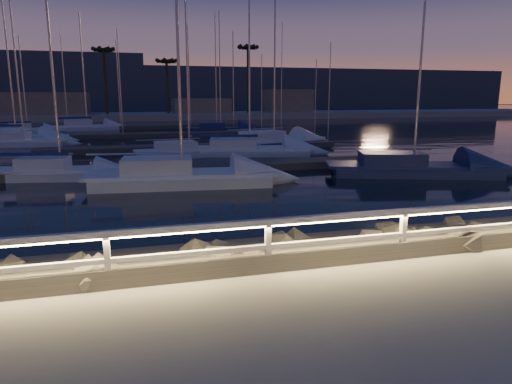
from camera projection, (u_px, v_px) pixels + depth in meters
ground at (359, 261)px, 9.54m from camera, size 400.00×400.00×0.00m
harbor_water at (185, 147)px, 39.20m from camera, size 400.00×440.00×0.60m
guard_rail at (358, 226)px, 9.36m from camera, size 44.11×0.12×1.06m
riprap at (352, 244)px, 11.60m from camera, size 35.29×2.47×1.34m
floating_docks at (184, 139)px, 40.29m from camera, size 22.00×36.00×0.40m
far_shore at (156, 114)px, 79.32m from camera, size 160.00×14.00×5.20m
palm_left at (104, 53)px, 73.32m from camera, size 3.00×3.00×11.20m
palm_center at (166, 63)px, 77.12m from camera, size 3.00×3.00×9.70m
palm_right at (248, 51)px, 79.33m from camera, size 3.00×3.00×12.20m
distant_hills at (64, 91)px, 129.00m from camera, size 230.00×37.50×18.00m
sailboat_a at (58, 171)px, 22.22m from camera, size 6.51×2.94×10.77m
sailboat_b at (177, 175)px, 20.58m from camera, size 8.67×3.39×14.41m
sailboat_c at (187, 151)px, 30.37m from camera, size 7.38×2.97×12.20m
sailboat_d at (408, 167)px, 23.34m from camera, size 9.01×5.21×14.72m
sailboat_e at (22, 141)px, 36.59m from camera, size 7.15×3.17×11.84m
sailboat_g at (272, 141)px, 36.59m from camera, size 9.19×5.07×15.04m
sailboat_h at (246, 149)px, 31.12m from camera, size 8.91×4.42×14.51m
sailboat_i at (86, 126)px, 53.40m from camera, size 8.03×4.43×13.26m
sailboat_j at (14, 137)px, 39.71m from camera, size 8.57×4.16×14.09m
sailboat_l at (219, 128)px, 50.97m from camera, size 7.87×3.18×12.95m
sailboat_m at (26, 129)px, 49.64m from camera, size 6.14×2.24×10.31m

